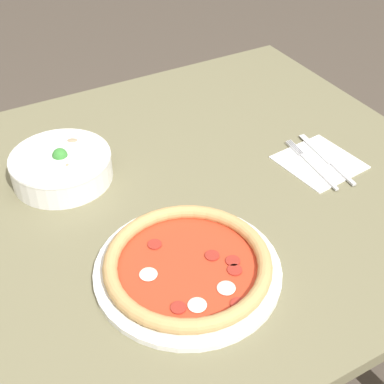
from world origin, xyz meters
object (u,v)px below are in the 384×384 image
pizza (188,266)px  bowl (61,165)px  fork (311,164)px  knife (329,161)px

pizza → bowl: (-0.10, 0.37, 0.02)m
fork → knife: size_ratio=0.96×
pizza → bowl: 0.38m
pizza → bowl: size_ratio=1.54×
pizza → fork: bearing=20.1°
bowl → fork: 0.55m
pizza → fork: 0.42m
bowl → knife: size_ratio=1.03×
fork → knife: same height
knife → bowl: bearing=72.5°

